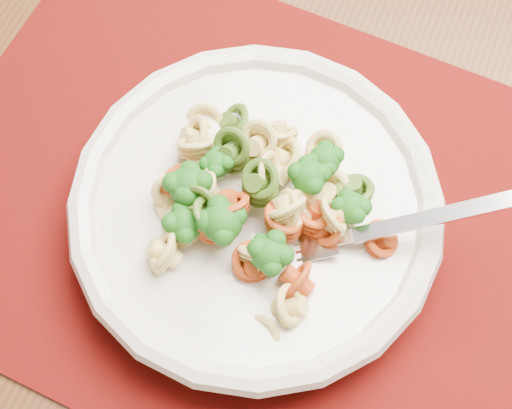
{
  "coord_description": "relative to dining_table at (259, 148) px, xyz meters",
  "views": [
    {
      "loc": [
        -0.18,
        -0.85,
        1.23
      ],
      "look_at": [
        -0.18,
        -0.65,
        0.76
      ],
      "focal_mm": 50.0,
      "sensor_mm": 36.0,
      "label": 1
    }
  ],
  "objects": [
    {
      "name": "pasta_bowl",
      "position": [
        -0.0,
        -0.12,
        0.13
      ],
      "size": [
        0.27,
        0.27,
        0.05
      ],
      "color": "silver",
      "rests_on": "placemat"
    },
    {
      "name": "dining_table",
      "position": [
        0.0,
        0.0,
        0.0
      ],
      "size": [
        1.59,
        1.34,
        0.72
      ],
      "rotation": [
        0.0,
        0.0,
        -0.4
      ],
      "color": "#4D2F15",
      "rests_on": "ground"
    },
    {
      "name": "placemat",
      "position": [
        -0.02,
        -0.1,
        0.1
      ],
      "size": [
        0.6,
        0.55,
        0.0
      ],
      "primitive_type": "cube",
      "rotation": [
        0.0,
        0.0,
        -0.44
      ],
      "color": "#4B0308",
      "rests_on": "dining_table"
    },
    {
      "name": "pasta_broccoli_heap",
      "position": [
        -0.0,
        -0.12,
        0.15
      ],
      "size": [
        0.23,
        0.23,
        0.06
      ],
      "primitive_type": null,
      "color": "#EFCA76",
      "rests_on": "pasta_bowl"
    },
    {
      "name": "fork",
      "position": [
        0.04,
        -0.15,
        0.15
      ],
      "size": [
        0.18,
        0.04,
        0.08
      ],
      "primitive_type": null,
      "rotation": [
        0.0,
        -0.35,
        0.11
      ],
      "color": "silver",
      "rests_on": "pasta_bowl"
    }
  ]
}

